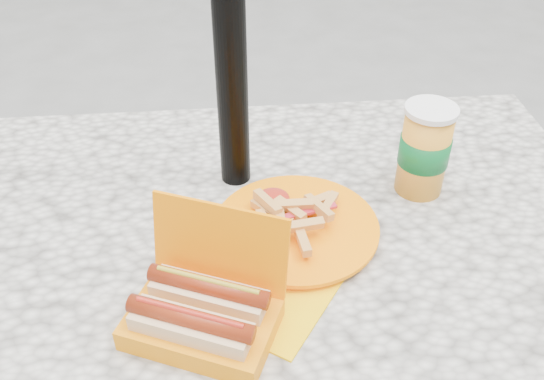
{
  "coord_description": "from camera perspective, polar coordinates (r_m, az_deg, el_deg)",
  "views": [
    {
      "loc": [
        -0.02,
        -0.68,
        1.38
      ],
      "look_at": [
        0.05,
        0.05,
        0.8
      ],
      "focal_mm": 40.0,
      "sensor_mm": 36.0,
      "label": 1
    }
  ],
  "objects": [
    {
      "name": "picnic_table",
      "position": [
        1.0,
        -2.75,
        -9.21
      ],
      "size": [
        1.2,
        0.8,
        0.75
      ],
      "color": "beige",
      "rests_on": "ground"
    },
    {
      "name": "soda_cup",
      "position": [
        1.01,
        14.15,
        3.71
      ],
      "size": [
        0.08,
        0.08,
        0.16
      ],
      "rotation": [
        0.0,
        0.0,
        -0.22
      ],
      "color": "orange",
      "rests_on": "picnic_table"
    },
    {
      "name": "hotdog_box",
      "position": [
        0.79,
        -6.55,
        -11.31
      ],
      "size": [
        0.23,
        0.21,
        0.15
      ],
      "rotation": [
        0.0,
        0.0,
        -0.41
      ],
      "color": "#FF7E00",
      "rests_on": "picnic_table"
    },
    {
      "name": "fries_plate",
      "position": [
        0.92,
        1.95,
        -3.77
      ],
      "size": [
        0.33,
        0.36,
        0.05
      ],
      "rotation": [
        0.0,
        0.0,
        -0.26
      ],
      "color": "#FFC406",
      "rests_on": "picnic_table"
    }
  ]
}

